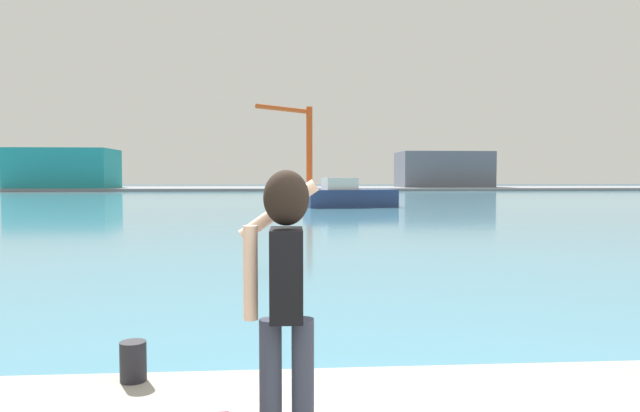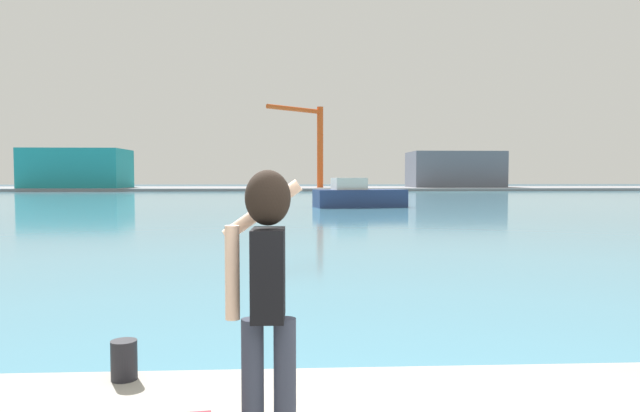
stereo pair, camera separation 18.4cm
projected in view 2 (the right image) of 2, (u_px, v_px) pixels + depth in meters
The scene contains 9 objects.
ground_plane at pixel (297, 200), 52.97m from camera, with size 220.00×220.00×0.00m, color #334751.
harbor_water at pixel (297, 199), 54.97m from camera, with size 140.00×100.00×0.02m, color teal.
far_shore_dock at pixel (294, 189), 94.85m from camera, with size 140.00×20.00×0.44m, color gray.
person_photographer at pixel (267, 279), 3.51m from camera, with size 0.52×0.55×1.74m.
harbor_bollard at pixel (124, 360), 4.76m from camera, with size 0.22×0.22×0.33m, color black.
boat_moored at pixel (358, 196), 40.67m from camera, with size 6.73×3.50×2.09m.
warehouse_left at pixel (77, 169), 89.89m from camera, with size 14.95×9.87×6.09m, color teal.
warehouse_right at pixel (455, 170), 96.20m from camera, with size 15.11×9.00×5.93m, color slate.
port_crane at pixel (313, 137), 90.19m from camera, with size 8.86×7.79×12.91m.
Camera 2 is at (-0.62, -2.97, 2.18)m, focal length 32.01 mm.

